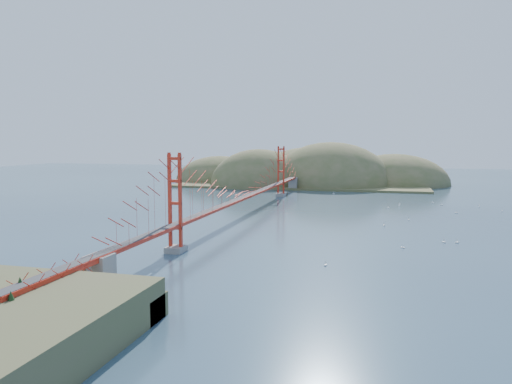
% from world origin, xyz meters
% --- Properties ---
extents(ground, '(320.00, 320.00, 0.00)m').
position_xyz_m(ground, '(0.00, 0.00, 0.00)').
color(ground, '#283F51').
rests_on(ground, ground).
extents(bridge, '(2.20, 94.40, 12.00)m').
position_xyz_m(bridge, '(0.00, 0.18, 7.01)').
color(bridge, gray).
rests_on(bridge, ground).
extents(approach_viaduct, '(1.40, 12.00, 3.38)m').
position_xyz_m(approach_viaduct, '(0.00, -51.91, 2.55)').
color(approach_viaduct, red).
rests_on(approach_viaduct, ground).
extents(promontory, '(9.00, 6.00, 0.24)m').
position_xyz_m(promontory, '(0.00, -48.50, 0.12)').
color(promontory, '#59544C').
rests_on(promontory, ground).
extents(fort, '(3.70, 2.30, 1.75)m').
position_xyz_m(fort, '(0.40, -47.80, 0.67)').
color(fort, brown).
rests_on(fort, ground).
extents(far_headlands, '(84.00, 58.00, 25.00)m').
position_xyz_m(far_headlands, '(2.21, 68.52, 0.00)').
color(far_headlands, olive).
rests_on(far_headlands, ground).
extents(sailboat_17, '(0.58, 0.49, 0.67)m').
position_xyz_m(sailboat_17, '(34.60, 22.36, 0.15)').
color(sailboat_17, white).
rests_on(sailboat_17, ground).
extents(sailboat_6, '(0.64, 0.64, 0.70)m').
position_xyz_m(sailboat_6, '(31.09, -16.10, 0.15)').
color(sailboat_6, white).
rests_on(sailboat_6, ground).
extents(sailboat_10, '(0.51, 0.55, 0.62)m').
position_xyz_m(sailboat_10, '(17.78, -31.83, 0.14)').
color(sailboat_10, white).
rests_on(sailboat_10, ground).
extents(sailboat_12, '(0.49, 0.42, 0.57)m').
position_xyz_m(sailboat_12, '(11.34, 38.77, 0.14)').
color(sailboat_12, white).
rests_on(sailboat_12, ground).
extents(sailboat_0, '(0.44, 0.49, 0.56)m').
position_xyz_m(sailboat_0, '(27.46, 1.64, 0.13)').
color(sailboat_0, white).
rests_on(sailboat_0, ground).
extents(sailboat_14, '(0.66, 0.66, 0.69)m').
position_xyz_m(sailboat_14, '(32.71, -15.93, 0.15)').
color(sailboat_14, white).
rests_on(sailboat_14, ground).
extents(sailboat_16, '(0.51, 0.51, 0.57)m').
position_xyz_m(sailboat_16, '(24.19, 15.34, 0.14)').
color(sailboat_16, white).
rests_on(sailboat_16, ground).
extents(sailboat_2, '(0.54, 0.53, 0.60)m').
position_xyz_m(sailboat_2, '(25.90, -20.81, 0.14)').
color(sailboat_2, white).
rests_on(sailboat_2, ground).
extents(sailboat_4, '(0.55, 0.57, 0.64)m').
position_xyz_m(sailboat_4, '(41.60, 22.19, 0.15)').
color(sailboat_4, white).
rests_on(sailboat_4, ground).
extents(sailboat_15, '(0.58, 0.63, 0.71)m').
position_xyz_m(sailboat_15, '(26.40, 19.90, 0.15)').
color(sailboat_15, white).
rests_on(sailboat_15, ground).
extents(sailboat_8, '(0.61, 0.61, 0.67)m').
position_xyz_m(sailboat_8, '(36.12, 12.01, 0.15)').
color(sailboat_8, white).
rests_on(sailboat_8, ground).
extents(sailboat_7, '(0.58, 0.58, 0.65)m').
position_xyz_m(sailboat_7, '(33.23, 26.18, 0.15)').
color(sailboat_7, white).
rests_on(sailboat_7, ground).
extents(sailboat_1, '(0.55, 0.59, 0.66)m').
position_xyz_m(sailboat_1, '(23.56, -5.11, 0.15)').
color(sailboat_1, white).
rests_on(sailboat_1, ground).
extents(sailboat_9, '(0.52, 0.52, 0.56)m').
position_xyz_m(sailboat_9, '(44.47, 16.01, 0.13)').
color(sailboat_9, white).
rests_on(sailboat_9, ground).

